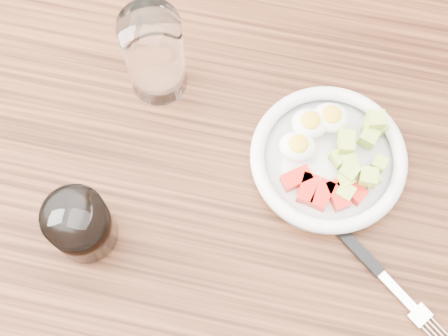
# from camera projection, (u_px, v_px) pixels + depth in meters

# --- Properties ---
(ground) EXTENTS (4.00, 4.00, 0.00)m
(ground) POSITION_uv_depth(u_px,v_px,m) (227.00, 282.00, 1.56)
(ground) COLOR brown
(ground) RESTS_ON ground
(dining_table) EXTENTS (1.50, 0.90, 0.77)m
(dining_table) POSITION_uv_depth(u_px,v_px,m) (229.00, 205.00, 0.93)
(dining_table) COLOR brown
(dining_table) RESTS_ON ground
(bowl) EXTENTS (0.21, 0.21, 0.05)m
(bowl) POSITION_uv_depth(u_px,v_px,m) (328.00, 156.00, 0.83)
(bowl) COLOR white
(bowl) RESTS_ON dining_table
(fork) EXTENTS (0.19, 0.15, 0.01)m
(fork) POSITION_uv_depth(u_px,v_px,m) (367.00, 260.00, 0.80)
(fork) COLOR black
(fork) RESTS_ON dining_table
(water_glass) EXTENTS (0.08, 0.08, 0.14)m
(water_glass) POSITION_uv_depth(u_px,v_px,m) (154.00, 55.00, 0.82)
(water_glass) COLOR white
(water_glass) RESTS_ON dining_table
(coffee_glass) EXTENTS (0.08, 0.08, 0.09)m
(coffee_glass) POSITION_uv_depth(u_px,v_px,m) (81.00, 225.00, 0.77)
(coffee_glass) COLOR white
(coffee_glass) RESTS_ON dining_table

